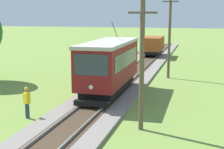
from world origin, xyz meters
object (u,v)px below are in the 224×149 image
at_px(freight_car, 153,45).
at_px(utility_pole_mid, 170,34).
at_px(red_tram, 109,65).
at_px(utility_pole_near_tram, 142,63).
at_px(gravel_pile, 130,49).
at_px(track_worker, 27,101).

relative_size(freight_car, utility_pole_mid, 0.68).
bearing_deg(utility_pole_mid, red_tram, -113.60).
bearing_deg(freight_car, utility_pole_near_tram, -83.18).
bearing_deg(freight_car, utility_pole_mid, -76.52).
xyz_separation_m(red_tram, utility_pole_mid, (3.41, 7.79, 1.72)).
xyz_separation_m(utility_pole_mid, gravel_pile, (-7.07, 17.34, -3.22)).
xyz_separation_m(red_tram, freight_car, (-0.00, 22.02, -0.64)).
xyz_separation_m(utility_pole_mid, track_worker, (-6.38, -14.07, -2.93)).
height_order(freight_car, track_worker, freight_car).
bearing_deg(red_tram, track_worker, -115.38).
bearing_deg(track_worker, red_tram, -174.16).
distance_m(red_tram, freight_car, 22.02).
distance_m(red_tram, utility_pole_mid, 8.68).
relative_size(freight_car, utility_pole_near_tram, 0.79).
relative_size(red_tram, gravel_pile, 2.87).
xyz_separation_m(gravel_pile, track_worker, (0.69, -31.41, 0.29)).
distance_m(red_tram, gravel_pile, 25.44).
distance_m(utility_pole_near_tram, utility_pole_mid, 14.27).
xyz_separation_m(freight_car, track_worker, (-2.98, -28.29, -0.57)).
height_order(red_tram, utility_pole_near_tram, utility_pole_near_tram).
height_order(freight_car, utility_pole_near_tram, utility_pole_near_tram).
bearing_deg(utility_pole_mid, track_worker, -114.40).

